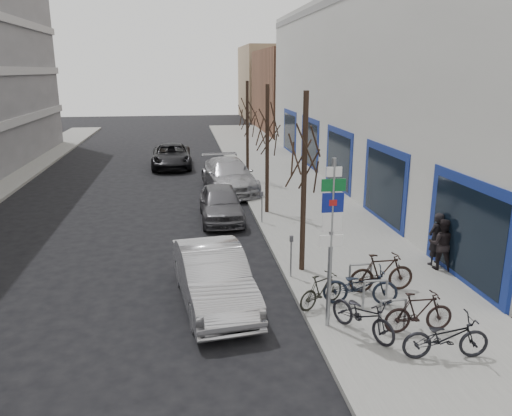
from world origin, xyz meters
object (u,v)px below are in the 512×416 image
object	(u,v)px
parked_car_front	(213,277)
bike_near_right	(419,312)
bike_rack	(375,292)
tree_mid	(267,119)
bike_far_inner	(382,272)
parked_car_back	(229,176)
parked_car_mid	(221,203)
pedestrian_far	(442,244)
pedestrian_near	(436,239)
tree_far	(247,108)
highway_sign_pole	(331,234)
bike_mid_curb	(361,283)
meter_mid	(262,204)
bike_mid_inner	(322,290)
meter_back	(245,176)
lane_car	(172,156)
bike_near_left	(363,312)
bike_far_curb	(446,333)
tree_near	(305,141)
meter_front	(291,252)

from	to	relation	value
parked_car_front	bike_near_right	bearing A→B (deg)	-35.55
bike_rack	tree_mid	size ratio (longest dim) A/B	0.41
bike_far_inner	parked_car_back	size ratio (longest dim) A/B	0.33
parked_car_mid	pedestrian_far	bearing A→B (deg)	-47.29
pedestrian_near	tree_far	bearing A→B (deg)	-98.92
tree_far	bike_rack	bearing A→B (deg)	-85.68
highway_sign_pole	bike_mid_curb	distance (m)	2.29
bike_mid_curb	meter_mid	bearing A→B (deg)	21.87
bike_mid_inner	parked_car_mid	world-z (taller)	parked_car_mid
pedestrian_near	highway_sign_pole	bearing A→B (deg)	10.47
bike_near_right	pedestrian_far	size ratio (longest dim) A/B	1.04
meter_back	pedestrian_near	distance (m)	11.66
tree_far	lane_car	size ratio (longest dim) A/B	1.04
parked_car_back	tree_mid	bearing A→B (deg)	-82.04
lane_car	pedestrian_near	xyz separation A→B (m)	(8.44, -18.43, 0.25)
bike_near_left	bike_mid_curb	size ratio (longest dim) A/B	0.96
bike_rack	bike_mid_curb	xyz separation A→B (m)	(-0.25, 0.38, 0.08)
bike_far_inner	pedestrian_far	world-z (taller)	pedestrian_far
meter_mid	pedestrian_far	bearing A→B (deg)	-50.13
bike_far_curb	tree_near	bearing A→B (deg)	24.68
meter_back	bike_near_right	size ratio (longest dim) A/B	0.76
highway_sign_pole	pedestrian_far	bearing A→B (deg)	33.79
tree_far	bike_mid_inner	bearing A→B (deg)	-90.30
bike_far_curb	meter_mid	bearing A→B (deg)	17.73
tree_near	pedestrian_near	size ratio (longest dim) A/B	3.28
meter_front	parked_car_front	xyz separation A→B (m)	(-2.35, -1.14, -0.14)
tree_mid	bike_near_left	size ratio (longest dim) A/B	2.95
bike_near_left	lane_car	world-z (taller)	lane_car
tree_far	pedestrian_far	distance (m)	14.55
pedestrian_far	highway_sign_pole	bearing A→B (deg)	60.90
tree_mid	pedestrian_near	world-z (taller)	tree_mid
bike_far_curb	parked_car_mid	xyz separation A→B (m)	(-3.87, 11.29, 0.01)
parked_car_front	pedestrian_far	xyz separation A→B (m)	(7.00, 1.07, 0.18)
lane_car	pedestrian_near	size ratio (longest dim) A/B	3.17
tree_near	parked_car_back	xyz separation A→B (m)	(-1.20, 11.16, -3.29)
lane_car	bike_rack	bearing A→B (deg)	-76.27
meter_mid	bike_near_right	size ratio (longest dim) A/B	0.76
bike_rack	bike_far_inner	bearing A→B (deg)	60.52
tree_mid	parked_car_mid	world-z (taller)	tree_mid
meter_front	bike_near_right	bearing A→B (deg)	-58.02
bike_rack	tree_near	xyz separation A→B (m)	(-1.20, 2.90, 3.44)
tree_near	bike_mid_inner	bearing A→B (deg)	-91.87
meter_mid	bike_mid_inner	distance (m)	7.52
bike_rack	tree_mid	xyz separation A→B (m)	(-1.20, 9.40, 3.44)
tree_mid	lane_car	bearing A→B (deg)	109.88
meter_back	bike_near_right	world-z (taller)	meter_back
meter_mid	bike_mid_curb	size ratio (longest dim) A/B	0.66
pedestrian_far	meter_back	bearing A→B (deg)	-40.10
tree_near	tree_far	xyz separation A→B (m)	(0.00, 13.00, 0.00)
tree_near	parked_car_mid	bearing A→B (deg)	108.18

